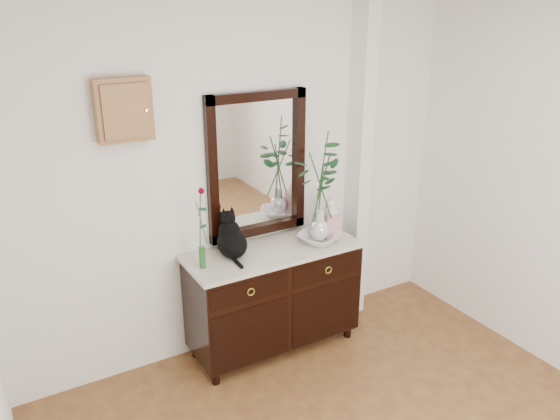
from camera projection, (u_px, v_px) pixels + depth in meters
wall_back at (245, 179)px, 4.05m from camera, size 3.60×0.04×2.70m
pilaster at (359, 163)px, 4.45m from camera, size 0.12×0.20×2.70m
sideboard at (274, 294)px, 4.21m from camera, size 1.33×0.52×0.82m
wall_mirror at (257, 166)px, 4.05m from camera, size 0.80×0.06×1.10m
key_cabinet at (124, 110)px, 3.40m from camera, size 0.35×0.10×0.40m
cat at (232, 235)px, 3.91m from camera, size 0.26×0.31×0.34m
lotus_bowl at (319, 238)px, 4.18m from camera, size 0.40×0.40×0.08m
vase_branches at (321, 187)px, 4.03m from camera, size 0.48×0.48×0.86m
bud_vase_rose at (201, 228)px, 3.69m from camera, size 0.08×0.08×0.60m
ginger_jar at (330, 217)px, 4.23m from camera, size 0.13×0.13×0.33m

